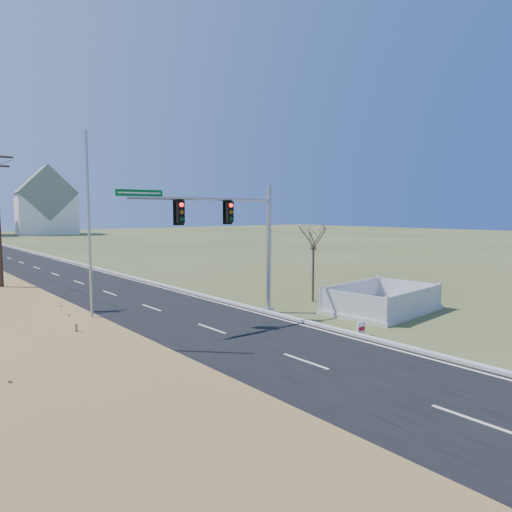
{
  "coord_description": "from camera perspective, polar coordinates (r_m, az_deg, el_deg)",
  "views": [
    {
      "loc": [
        -11.56,
        -13.15,
        5.41
      ],
      "look_at": [
        1.75,
        2.89,
        3.4
      ],
      "focal_mm": 32.0,
      "sensor_mm": 36.0,
      "label": 1
    }
  ],
  "objects": [
    {
      "name": "condo_ne",
      "position": [
        121.33,
        -24.73,
        5.69
      ],
      "size": [
        14.12,
        10.51,
        16.52
      ],
      "rotation": [
        0.0,
        0.0,
        -0.1
      ],
      "color": "white",
      "rests_on": "ground"
    },
    {
      "name": "road",
      "position": [
        64.42,
        -29.19,
        0.02
      ],
      "size": [
        8.0,
        180.0,
        0.06
      ],
      "primitive_type": "cube",
      "color": "black",
      "rests_on": "ground"
    },
    {
      "name": "flagpole",
      "position": [
        18.86,
        -20.01,
        -0.97
      ],
      "size": [
        0.38,
        0.38,
        8.5
      ],
      "color": "#B7B5AD",
      "rests_on": "ground"
    },
    {
      "name": "fence_enclosure",
      "position": [
        26.0,
        15.4,
        -6.07
      ],
      "size": [
        6.45,
        4.68,
        1.4
      ],
      "rotation": [
        0.0,
        0.0,
        0.08
      ],
      "color": "#B7B5AD",
      "rests_on": "ground"
    },
    {
      "name": "ground",
      "position": [
        18.33,
        1.61,
        -11.67
      ],
      "size": [
        260.0,
        260.0,
        0.0
      ],
      "primitive_type": "plane",
      "color": "#424C24",
      "rests_on": "ground"
    },
    {
      "name": "open_sign",
      "position": [
        20.76,
        13.01,
        -8.84
      ],
      "size": [
        0.48,
        0.09,
        0.6
      ],
      "rotation": [
        0.0,
        0.0,
        -0.07
      ],
      "color": "white",
      "rests_on": "ground"
    },
    {
      "name": "curb",
      "position": [
        65.29,
        -25.62,
        0.3
      ],
      "size": [
        0.3,
        180.0,
        0.18
      ],
      "primitive_type": "cube",
      "color": "#B2AFA8",
      "rests_on": "ground"
    },
    {
      "name": "traffic_signal_mast",
      "position": [
        23.26,
        -1.94,
        2.59
      ],
      "size": [
        8.57,
        0.73,
        6.82
      ],
      "rotation": [
        0.0,
        0.0,
        -0.05
      ],
      "color": "#9EA0A5",
      "rests_on": "ground"
    },
    {
      "name": "bare_tree",
      "position": [
        27.55,
        7.2,
        2.59
      ],
      "size": [
        1.89,
        1.89,
        5.0
      ],
      "color": "#4C3F33",
      "rests_on": "ground"
    }
  ]
}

